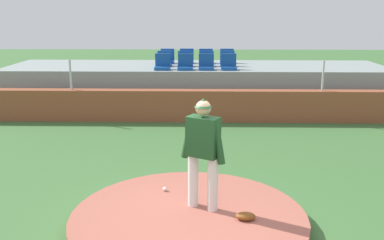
% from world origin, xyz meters
% --- Properties ---
extents(ground_plane, '(60.00, 60.00, 0.00)m').
position_xyz_m(ground_plane, '(0.00, 0.00, 0.00)').
color(ground_plane, '#3D6A35').
extents(pitchers_mound, '(3.61, 3.61, 0.22)m').
position_xyz_m(pitchers_mound, '(0.00, 0.00, 0.11)').
color(pitchers_mound, '#A55849').
rests_on(pitchers_mound, ground_plane).
extents(pitcher, '(0.72, 0.46, 1.76)m').
position_xyz_m(pitcher, '(0.21, 0.25, 1.24)').
color(pitcher, silver).
rests_on(pitcher, pitchers_mound).
extents(baseball, '(0.07, 0.07, 0.07)m').
position_xyz_m(baseball, '(-0.43, 0.88, 0.25)').
color(baseball, white).
rests_on(baseball, pitchers_mound).
extents(fielding_glove, '(0.30, 0.20, 0.11)m').
position_xyz_m(fielding_glove, '(0.85, -0.15, 0.27)').
color(fielding_glove, brown).
rests_on(fielding_glove, pitchers_mound).
extents(brick_barrier, '(14.46, 0.40, 0.93)m').
position_xyz_m(brick_barrier, '(0.00, 6.60, 0.47)').
color(brick_barrier, brown).
rests_on(brick_barrier, ground_plane).
extents(fence_post_left, '(0.06, 0.06, 0.89)m').
position_xyz_m(fence_post_left, '(-3.66, 6.60, 1.38)').
color(fence_post_left, silver).
rests_on(fence_post_left, brick_barrier).
extents(fence_post_right, '(0.06, 0.06, 0.89)m').
position_xyz_m(fence_post_right, '(3.70, 6.60, 1.38)').
color(fence_post_right, silver).
rests_on(fence_post_right, brick_barrier).
extents(bleacher_platform, '(12.72, 3.16, 1.37)m').
position_xyz_m(bleacher_platform, '(0.00, 8.88, 0.69)').
color(bleacher_platform, gray).
rests_on(bleacher_platform, ground_plane).
extents(stadium_chair_0, '(0.48, 0.44, 0.50)m').
position_xyz_m(stadium_chair_0, '(-1.06, 7.81, 1.53)').
color(stadium_chair_0, '#134594').
rests_on(stadium_chair_0, bleacher_platform).
extents(stadium_chair_1, '(0.48, 0.44, 0.50)m').
position_xyz_m(stadium_chair_1, '(-0.33, 7.80, 1.53)').
color(stadium_chair_1, '#134594').
rests_on(stadium_chair_1, bleacher_platform).
extents(stadium_chair_2, '(0.48, 0.44, 0.50)m').
position_xyz_m(stadium_chair_2, '(0.33, 7.83, 1.53)').
color(stadium_chair_2, '#134594').
rests_on(stadium_chair_2, bleacher_platform).
extents(stadium_chair_3, '(0.48, 0.44, 0.50)m').
position_xyz_m(stadium_chair_3, '(1.04, 7.85, 1.53)').
color(stadium_chair_3, '#134594').
rests_on(stadium_chair_3, bleacher_platform).
extents(stadium_chair_4, '(0.48, 0.44, 0.50)m').
position_xyz_m(stadium_chair_4, '(-1.07, 8.68, 1.53)').
color(stadium_chair_4, '#134594').
rests_on(stadium_chair_4, bleacher_platform).
extents(stadium_chair_5, '(0.48, 0.44, 0.50)m').
position_xyz_m(stadium_chair_5, '(-0.37, 8.64, 1.53)').
color(stadium_chair_5, '#134594').
rests_on(stadium_chair_5, bleacher_platform).
extents(stadium_chair_6, '(0.48, 0.44, 0.50)m').
position_xyz_m(stadium_chair_6, '(0.34, 8.66, 1.53)').
color(stadium_chair_6, '#134594').
rests_on(stadium_chair_6, bleacher_platform).
extents(stadium_chair_7, '(0.48, 0.44, 0.50)m').
position_xyz_m(stadium_chair_7, '(1.05, 8.67, 1.53)').
color(stadium_chair_7, '#134594').
rests_on(stadium_chair_7, bleacher_platform).
extents(stadium_chair_8, '(0.48, 0.44, 0.50)m').
position_xyz_m(stadium_chair_8, '(-1.04, 9.48, 1.53)').
color(stadium_chair_8, '#134594').
rests_on(stadium_chair_8, bleacher_platform).
extents(stadium_chair_9, '(0.48, 0.44, 0.50)m').
position_xyz_m(stadium_chair_9, '(-0.35, 9.53, 1.53)').
color(stadium_chair_9, '#134594').
rests_on(stadium_chair_9, bleacher_platform).
extents(stadium_chair_10, '(0.48, 0.44, 0.50)m').
position_xyz_m(stadium_chair_10, '(0.33, 9.48, 1.53)').
color(stadium_chair_10, '#134594').
rests_on(stadium_chair_10, bleacher_platform).
extents(stadium_chair_11, '(0.48, 0.44, 0.50)m').
position_xyz_m(stadium_chair_11, '(1.08, 9.52, 1.53)').
color(stadium_chair_11, '#134594').
rests_on(stadium_chair_11, bleacher_platform).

